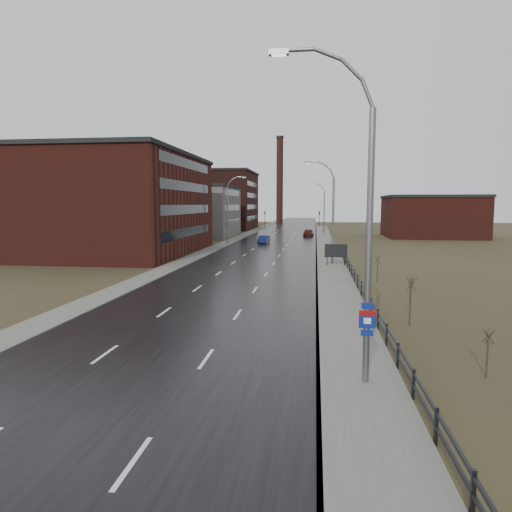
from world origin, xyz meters
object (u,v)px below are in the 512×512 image
(streetlight_main, at_px, (360,222))
(car_near, at_px, (264,240))
(billboard, at_px, (336,251))
(car_far, at_px, (308,233))

(streetlight_main, xyz_separation_m, car_near, (-10.11, 59.05, -5.35))
(streetlight_main, relative_size, car_near, 2.80)
(billboard, bearing_deg, car_far, 94.49)
(billboard, relative_size, car_far, 0.52)
(car_far, bearing_deg, streetlight_main, 96.83)
(billboard, relative_size, car_near, 0.57)
(billboard, xyz_separation_m, car_near, (-10.73, 26.62, -0.97))
(car_near, distance_m, car_far, 20.54)
(car_near, relative_size, car_far, 0.91)
(billboard, bearing_deg, streetlight_main, -91.11)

